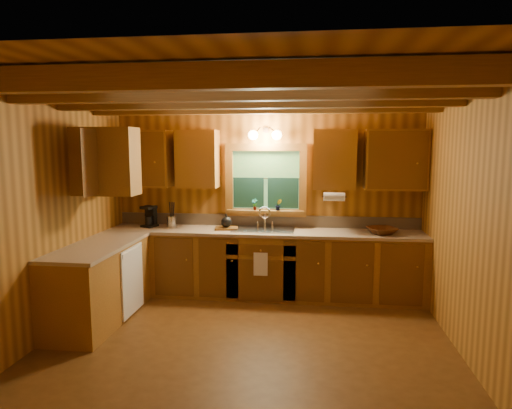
{
  "coord_description": "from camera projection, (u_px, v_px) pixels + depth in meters",
  "views": [
    {
      "loc": [
        0.65,
        -4.28,
        2.03
      ],
      "look_at": [
        0.0,
        0.8,
        1.35
      ],
      "focal_mm": 31.58,
      "sensor_mm": 36.0,
      "label": 1
    }
  ],
  "objects": [
    {
      "name": "potted_plant_right",
      "position": [
        278.0,
        205.0,
        6.15
      ],
      "size": [
        0.1,
        0.08,
        0.16
      ],
      "primitive_type": "imported",
      "rotation": [
        0.0,
        0.0,
        0.17
      ],
      "color": "brown",
      "rests_on": "window_sill"
    },
    {
      "name": "paper_towel_roll",
      "position": [
        334.0,
        197.0,
        5.77
      ],
      "size": [
        0.27,
        0.11,
        0.11
      ],
      "primitive_type": "cylinder",
      "rotation": [
        0.0,
        1.57,
        0.0
      ],
      "color": "white",
      "rests_on": "upper_cabinets"
    },
    {
      "name": "dish_towel",
      "position": [
        261.0,
        264.0,
        5.74
      ],
      "size": [
        0.18,
        0.01,
        0.3
      ],
      "primitive_type": "cube",
      "color": "white",
      "rests_on": "base_cabinets"
    },
    {
      "name": "teakettle",
      "position": [
        226.0,
        222.0,
        6.06
      ],
      "size": [
        0.15,
        0.15,
        0.18
      ],
      "rotation": [
        0.0,
        0.0,
        0.19
      ],
      "color": "black",
      "rests_on": "cutting_board"
    },
    {
      "name": "upper_cabinets",
      "position": [
        219.0,
        160.0,
        5.79
      ],
      "size": [
        4.19,
        1.77,
        0.78
      ],
      "color": "brown",
      "rests_on": "room"
    },
    {
      "name": "cutting_board",
      "position": [
        226.0,
        228.0,
        6.07
      ],
      "size": [
        0.33,
        0.26,
        0.03
      ],
      "primitive_type": "cube",
      "rotation": [
        0.0,
        0.0,
        0.16
      ],
      "color": "brown",
      "rests_on": "countertop"
    },
    {
      "name": "ceiling_beams",
      "position": [
        245.0,
        96.0,
        4.23
      ],
      "size": [
        4.2,
        2.54,
        0.18
      ],
      "color": "brown",
      "rests_on": "room"
    },
    {
      "name": "base_cabinets",
      "position": [
        223.0,
        269.0,
        5.83
      ],
      "size": [
        4.2,
        2.22,
        0.86
      ],
      "color": "brown",
      "rests_on": "ground"
    },
    {
      "name": "potted_plant_left",
      "position": [
        255.0,
        204.0,
        6.18
      ],
      "size": [
        0.1,
        0.08,
        0.16
      ],
      "primitive_type": "imported",
      "rotation": [
        0.0,
        0.0,
        -0.31
      ],
      "color": "brown",
      "rests_on": "window_sill"
    },
    {
      "name": "utensil_crock",
      "position": [
        172.0,
        221.0,
        6.23
      ],
      "size": [
        0.12,
        0.12,
        0.35
      ],
      "rotation": [
        0.0,
        0.0,
        -0.05
      ],
      "color": "silver",
      "rests_on": "countertop"
    },
    {
      "name": "backsplash",
      "position": [
        266.0,
        221.0,
        6.29
      ],
      "size": [
        4.2,
        0.02,
        0.16
      ],
      "primitive_type": "cube",
      "color": "tan",
      "rests_on": "room"
    },
    {
      "name": "window",
      "position": [
        266.0,
        182.0,
        6.2
      ],
      "size": [
        1.12,
        0.08,
        1.0
      ],
      "color": "brown",
      "rests_on": "room"
    },
    {
      "name": "window_sill",
      "position": [
        265.0,
        211.0,
        6.2
      ],
      "size": [
        1.06,
        0.14,
        0.04
      ],
      "primitive_type": "cube",
      "color": "brown",
      "rests_on": "room"
    },
    {
      "name": "wicker_basket",
      "position": [
        382.0,
        231.0,
        5.73
      ],
      "size": [
        0.46,
        0.46,
        0.09
      ],
      "primitive_type": "imported",
      "rotation": [
        0.0,
        0.0,
        0.35
      ],
      "color": "#48230C",
      "rests_on": "countertop"
    },
    {
      "name": "dishwasher_panel",
      "position": [
        132.0,
        280.0,
        5.36
      ],
      "size": [
        0.02,
        0.6,
        0.8
      ],
      "primitive_type": "cube",
      "color": "white",
      "rests_on": "base_cabinets"
    },
    {
      "name": "countertop",
      "position": [
        224.0,
        235.0,
        5.77
      ],
      "size": [
        4.2,
        2.24,
        0.04
      ],
      "color": "tan",
      "rests_on": "base_cabinets"
    },
    {
      "name": "sink",
      "position": [
        264.0,
        233.0,
        6.02
      ],
      "size": [
        0.82,
        0.48,
        0.43
      ],
      "color": "silver",
      "rests_on": "countertop"
    },
    {
      "name": "coffee_maker",
      "position": [
        150.0,
        216.0,
        6.27
      ],
      "size": [
        0.16,
        0.21,
        0.29
      ],
      "rotation": [
        0.0,
        0.0,
        -0.4
      ],
      "color": "black",
      "rests_on": "countertop"
    },
    {
      "name": "room",
      "position": [
        246.0,
        220.0,
        4.39
      ],
      "size": [
        4.2,
        4.2,
        4.2
      ],
      "color": "brown",
      "rests_on": "ground"
    },
    {
      "name": "wall_sconce",
      "position": [
        265.0,
        135.0,
        5.99
      ],
      "size": [
        0.45,
        0.21,
        0.17
      ],
      "color": "black",
      "rests_on": "room"
    }
  ]
}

